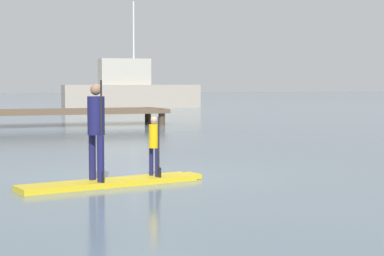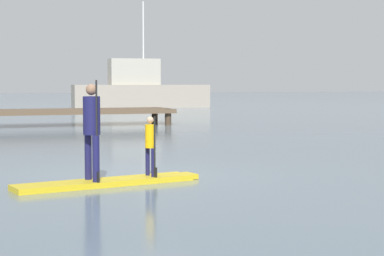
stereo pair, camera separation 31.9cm
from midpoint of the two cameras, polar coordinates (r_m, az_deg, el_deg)
ground_plane at (r=12.96m, az=-5.43°, el=-4.16°), size 240.00×240.00×0.00m
paddleboard_near at (r=11.94m, az=-7.48°, el=-4.61°), size 3.48×1.25×0.10m
paddler_adult at (r=11.70m, az=-8.93°, el=0.21°), size 0.35×0.52×1.75m
paddler_child_solo at (r=12.22m, az=-3.97°, el=-1.28°), size 0.23×0.38×1.10m
fishing_boat_white_large at (r=50.42m, az=-5.53°, el=3.19°), size 10.25×3.54×7.92m
floating_dock at (r=28.82m, az=-13.82°, el=1.31°), size 11.39×2.65×0.70m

